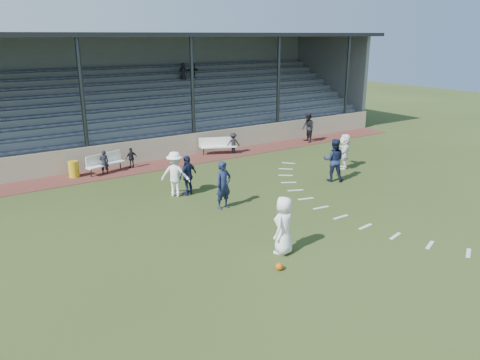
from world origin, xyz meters
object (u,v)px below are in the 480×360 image
at_px(player_white_lead, 284,225).
at_px(bench_left, 105,161).
at_px(bench_right, 217,144).
at_px(trash_bin, 74,169).
at_px(player_navy_lead, 223,185).
at_px(football, 279,266).
at_px(official, 308,128).

bearing_deg(player_white_lead, bench_left, -110.14).
bearing_deg(bench_left, bench_right, -15.92).
bearing_deg(trash_bin, player_navy_lead, -63.44).
bearing_deg(player_navy_lead, player_white_lead, -103.19).
relative_size(bench_right, trash_bin, 2.58).
distance_m(trash_bin, football, 12.87).
bearing_deg(official, player_navy_lead, -41.83).
height_order(trash_bin, football, trash_bin).
bearing_deg(bench_left, player_white_lead, -98.79).
relative_size(bench_right, player_navy_lead, 1.06).
distance_m(player_white_lead, player_navy_lead, 4.40).
distance_m(bench_left, official, 12.84).
height_order(bench_left, player_white_lead, player_white_lead).
bearing_deg(player_white_lead, official, -162.87).
xyz_separation_m(bench_left, trash_bin, (-1.48, 0.08, -0.18)).
bearing_deg(bench_right, bench_left, -155.54).
height_order(bench_right, player_white_lead, player_white_lead).
distance_m(football, official, 17.05).
distance_m(bench_left, player_navy_lead, 7.72).
distance_m(bench_left, football, 12.60).
distance_m(bench_left, trash_bin, 1.49).
bearing_deg(trash_bin, official, -1.98).
distance_m(bench_right, player_navy_lead, 8.64).
height_order(football, player_navy_lead, player_navy_lead).
bearing_deg(player_navy_lead, trash_bin, 110.51).
relative_size(player_white_lead, official, 1.01).
bearing_deg(player_navy_lead, official, 27.31).
height_order(football, player_white_lead, player_white_lead).
relative_size(bench_right, official, 1.10).
bearing_deg(football, player_white_lead, 45.72).
distance_m(bench_right, trash_bin, 8.00).
xyz_separation_m(bench_left, football, (0.90, -12.56, -0.47)).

